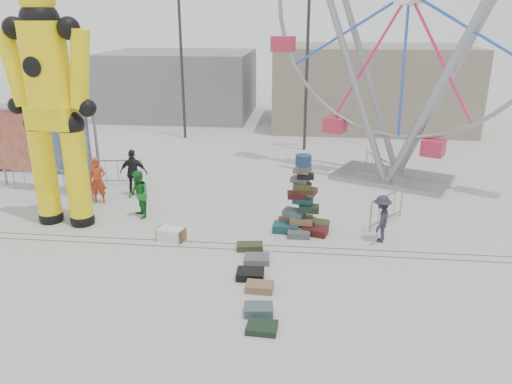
# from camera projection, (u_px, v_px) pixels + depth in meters

# --- Properties ---
(ground) EXTENTS (90.00, 90.00, 0.00)m
(ground) POSITION_uv_depth(u_px,v_px,m) (195.00, 257.00, 14.82)
(ground) COLOR #9E9E99
(ground) RESTS_ON ground
(track_line_near) EXTENTS (40.00, 0.04, 0.01)m
(track_line_near) POSITION_uv_depth(u_px,v_px,m) (199.00, 248.00, 15.38)
(track_line_near) COLOR #47443F
(track_line_near) RESTS_ON ground
(track_line_far) EXTENTS (40.00, 0.04, 0.01)m
(track_line_far) POSITION_uv_depth(u_px,v_px,m) (202.00, 242.00, 15.75)
(track_line_far) COLOR #47443F
(track_line_far) RESTS_ON ground
(building_right) EXTENTS (12.00, 8.00, 5.00)m
(building_right) POSITION_uv_depth(u_px,v_px,m) (370.00, 86.00, 32.00)
(building_right) COLOR gray
(building_right) RESTS_ON ground
(building_left) EXTENTS (10.00, 8.00, 4.40)m
(building_left) POSITION_uv_depth(u_px,v_px,m) (180.00, 84.00, 35.31)
(building_left) COLOR gray
(building_left) RESTS_ON ground
(lamp_post_right) EXTENTS (1.41, 0.25, 8.00)m
(lamp_post_right) POSITION_uv_depth(u_px,v_px,m) (309.00, 63.00, 25.18)
(lamp_post_right) COLOR #2D2D30
(lamp_post_right) RESTS_ON ground
(lamp_post_left) EXTENTS (1.41, 0.25, 8.00)m
(lamp_post_left) POSITION_uv_depth(u_px,v_px,m) (183.00, 59.00, 27.77)
(lamp_post_left) COLOR #2D2D30
(lamp_post_left) RESTS_ON ground
(suitcase_tower) EXTENTS (1.90, 1.62, 2.61)m
(suitcase_tower) POSITION_uv_depth(u_px,v_px,m) (302.00, 210.00, 16.39)
(suitcase_tower) COLOR #174347
(suitcase_tower) RESTS_ON ground
(crash_test_dummy) EXTENTS (3.21, 1.41, 8.07)m
(crash_test_dummy) POSITION_uv_depth(u_px,v_px,m) (51.00, 99.00, 15.84)
(crash_test_dummy) COLOR black
(crash_test_dummy) RESTS_ON ground
(ferris_wheel) EXTENTS (10.61, 5.05, 13.46)m
(ferris_wheel) POSITION_uv_depth(u_px,v_px,m) (407.00, 19.00, 19.58)
(ferris_wheel) COLOR gray
(ferris_wheel) RESTS_ON ground
(banner_scaffold) EXTENTS (4.84, 1.54, 3.45)m
(banner_scaffold) POSITION_uv_depth(u_px,v_px,m) (39.00, 129.00, 19.40)
(banner_scaffold) COLOR gray
(banner_scaffold) RESTS_ON ground
(steamer_trunk) EXTENTS (0.95, 0.68, 0.40)m
(steamer_trunk) POSITION_uv_depth(u_px,v_px,m) (171.00, 234.00, 15.84)
(steamer_trunk) COLOR silver
(steamer_trunk) RESTS_ON ground
(row_case_0) EXTENTS (0.85, 0.55, 0.19)m
(row_case_0) POSITION_uv_depth(u_px,v_px,m) (250.00, 247.00, 15.25)
(row_case_0) COLOR #34391C
(row_case_0) RESTS_ON ground
(row_case_1) EXTENTS (0.76, 0.63, 0.18)m
(row_case_1) POSITION_uv_depth(u_px,v_px,m) (257.00, 259.00, 14.48)
(row_case_1) COLOR #53565A
(row_case_1) RESTS_ON ground
(row_case_2) EXTENTS (0.76, 0.59, 0.22)m
(row_case_2) POSITION_uv_depth(u_px,v_px,m) (250.00, 274.00, 13.58)
(row_case_2) COLOR black
(row_case_2) RESTS_ON ground
(row_case_3) EXTENTS (0.73, 0.50, 0.21)m
(row_case_3) POSITION_uv_depth(u_px,v_px,m) (260.00, 287.00, 12.96)
(row_case_3) COLOR olive
(row_case_3) RESTS_ON ground
(row_case_4) EXTENTS (0.74, 0.56, 0.22)m
(row_case_4) POSITION_uv_depth(u_px,v_px,m) (259.00, 310.00, 11.95)
(row_case_4) COLOR #42565F
(row_case_4) RESTS_ON ground
(row_case_5) EXTENTS (0.73, 0.56, 0.16)m
(row_case_5) POSITION_uv_depth(u_px,v_px,m) (262.00, 328.00, 11.31)
(row_case_5) COLOR black
(row_case_5) RESTS_ON ground
(barricade_dummy_a) EXTENTS (2.00, 0.31, 1.10)m
(barricade_dummy_a) POSITION_uv_depth(u_px,v_px,m) (35.00, 177.00, 20.31)
(barricade_dummy_a) COLOR gray
(barricade_dummy_a) RESTS_ON ground
(barricade_dummy_b) EXTENTS (1.94, 0.68, 1.10)m
(barricade_dummy_b) POSITION_uv_depth(u_px,v_px,m) (54.00, 181.00, 19.82)
(barricade_dummy_b) COLOR gray
(barricade_dummy_b) RESTS_ON ground
(barricade_dummy_c) EXTENTS (2.00, 0.33, 1.10)m
(barricade_dummy_c) POSITION_uv_depth(u_px,v_px,m) (118.00, 172.00, 20.96)
(barricade_dummy_c) COLOR gray
(barricade_dummy_c) RESTS_ON ground
(barricade_wheel_front) EXTENTS (1.31, 1.64, 1.10)m
(barricade_wheel_front) POSITION_uv_depth(u_px,v_px,m) (387.00, 209.00, 16.97)
(barricade_wheel_front) COLOR gray
(barricade_wheel_front) RESTS_ON ground
(barricade_wheel_back) EXTENTS (0.83, 1.90, 1.10)m
(barricade_wheel_back) POSITION_uv_depth(u_px,v_px,m) (377.00, 168.00, 21.46)
(barricade_wheel_back) COLOR gray
(barricade_wheel_back) RESTS_ON ground
(pedestrian_red) EXTENTS (0.69, 0.50, 1.76)m
(pedestrian_red) POSITION_uv_depth(u_px,v_px,m) (98.00, 181.00, 18.82)
(pedestrian_red) COLOR #B8391A
(pedestrian_red) RESTS_ON ground
(pedestrian_green) EXTENTS (1.00, 1.05, 1.71)m
(pedestrian_green) POSITION_uv_depth(u_px,v_px,m) (139.00, 195.00, 17.42)
(pedestrian_green) COLOR #1C7027
(pedestrian_green) RESTS_ON ground
(pedestrian_black) EXTENTS (1.12, 0.53, 1.87)m
(pedestrian_black) POSITION_uv_depth(u_px,v_px,m) (134.00, 173.00, 19.59)
(pedestrian_black) COLOR black
(pedestrian_black) RESTS_ON ground
(pedestrian_grey) EXTENTS (0.84, 1.11, 1.52)m
(pedestrian_grey) POSITION_uv_depth(u_px,v_px,m) (381.00, 219.00, 15.60)
(pedestrian_grey) COLOR #24222E
(pedestrian_grey) RESTS_ON ground
(parked_suv) EXTENTS (4.06, 1.95, 1.11)m
(parked_suv) POSITION_uv_depth(u_px,v_px,m) (34.00, 155.00, 23.42)
(parked_suv) COLOR tan
(parked_suv) RESTS_ON ground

